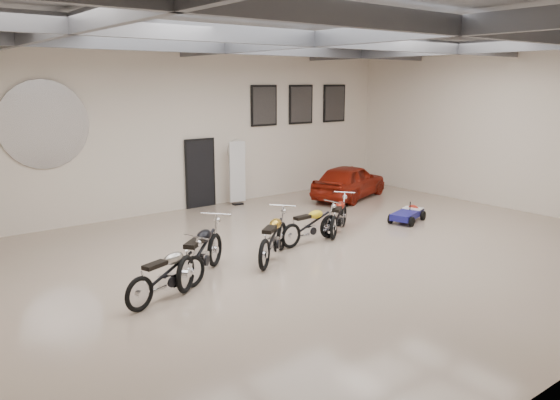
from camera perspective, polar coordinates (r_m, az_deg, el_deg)
floor at (r=12.49m, az=3.39°, el=-5.87°), size 16.00×12.00×0.01m
ceiling at (r=11.92m, az=3.70°, el=17.62°), size 16.00×12.00×0.01m
back_wall at (r=16.91m, az=-10.08°, el=7.39°), size 16.00×0.02×5.00m
right_wall at (r=18.22m, az=22.99°, el=6.95°), size 0.02×12.00×5.00m
ceiling_beams at (r=11.90m, az=3.69°, el=16.43°), size 15.80×11.80×0.32m
door at (r=17.28m, az=-8.36°, el=2.70°), size 0.92×0.08×2.10m
logo_plaque at (r=15.40m, az=-23.41°, el=7.24°), size 2.30×0.06×1.16m
poster_left at (r=18.42m, az=-1.69°, el=9.83°), size 1.05×0.08×1.35m
poster_mid at (r=19.40m, az=2.19°, el=9.95°), size 1.05×0.08×1.35m
poster_right at (r=20.47m, az=5.68°, el=10.02°), size 1.05×0.08×1.35m
oil_sign at (r=17.90m, az=-4.51°, el=5.23°), size 0.72×0.10×0.72m
banner_stand at (r=17.47m, az=-4.48°, el=2.71°), size 0.56×0.28×1.98m
motorcycle_silver at (r=10.17m, az=-11.69°, el=-7.40°), size 2.03×1.20×1.01m
motorcycle_black at (r=11.04m, az=-8.29°, el=-5.27°), size 2.17×1.93×1.16m
motorcycle_gold at (r=12.09m, az=-0.70°, el=-3.78°), size 2.04×1.78×1.08m
motorcycle_yellow at (r=13.35m, az=3.22°, el=-2.50°), size 1.89×0.70×0.97m
motorcycle_red at (r=14.31m, az=6.17°, el=-1.54°), size 1.86×1.55×0.97m
go_kart at (r=15.92m, az=13.33°, el=-1.15°), size 1.68×1.13×0.56m
vintage_car at (r=18.60m, az=7.27°, el=1.96°), size 2.42×3.71×1.17m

